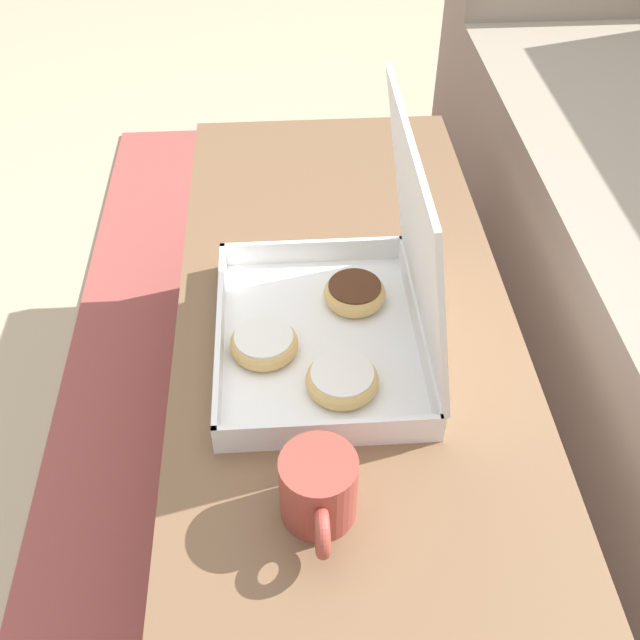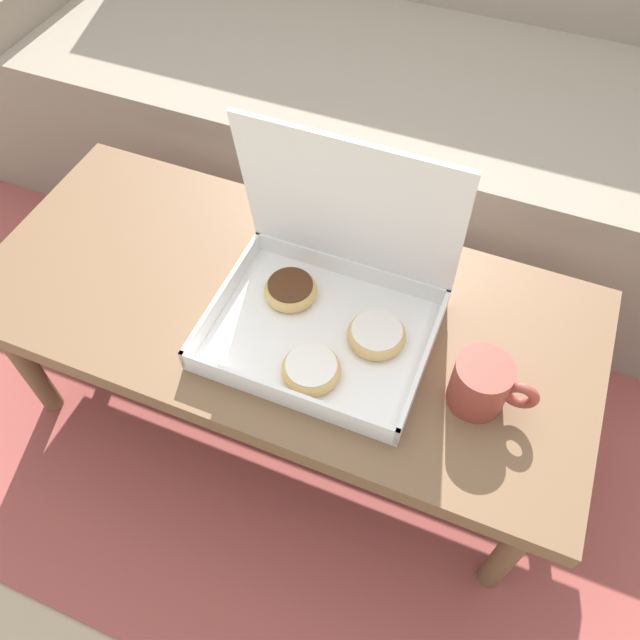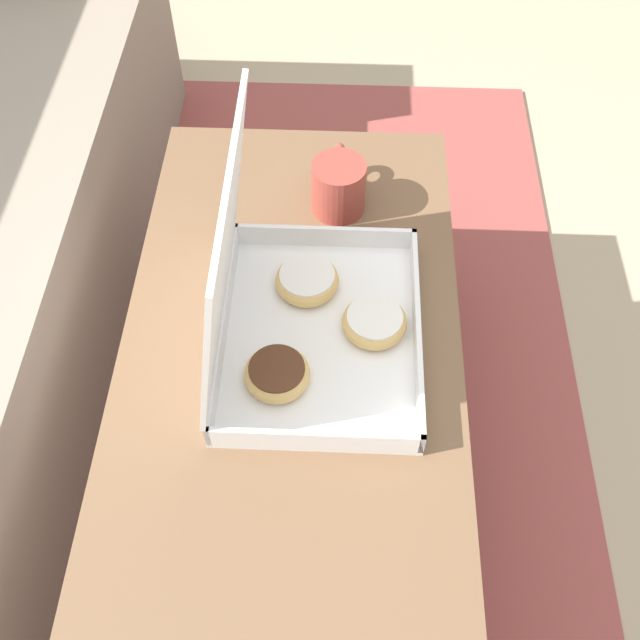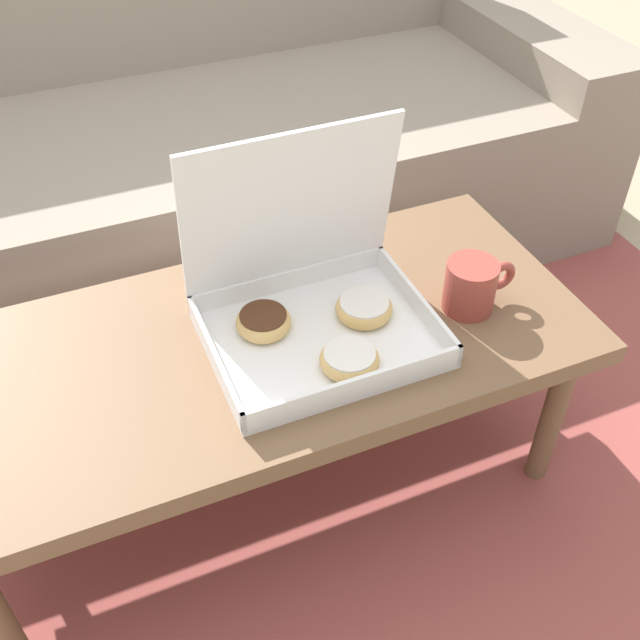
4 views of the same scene
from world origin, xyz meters
name	(u,v)px [view 3 (image 3 of 4)]	position (x,y,z in m)	size (l,w,h in m)	color
ground_plane	(276,497)	(0.00, 0.00, 0.00)	(12.00, 12.00, 0.00)	tan
area_rug	(121,490)	(0.00, 0.30, 0.01)	(2.53, 1.84, 0.01)	#994742
coffee_table	(288,404)	(0.00, -0.04, 0.37)	(1.17, 0.53, 0.41)	brown
pastry_box	(298,311)	(0.10, -0.05, 0.48)	(0.39, 0.31, 0.35)	white
coffee_mug	(339,185)	(0.38, -0.10, 0.46)	(0.14, 0.09, 0.10)	#993D33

